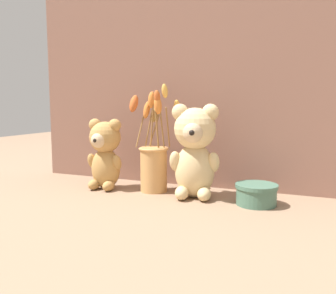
# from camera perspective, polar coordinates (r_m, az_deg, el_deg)

# --- Properties ---
(ground_plane) EXTENTS (4.00, 4.00, 0.00)m
(ground_plane) POSITION_cam_1_polar(r_m,az_deg,el_deg) (1.08, -0.41, -7.86)
(ground_plane) COLOR #8E7056
(backdrop_wall) EXTENTS (1.11, 0.02, 0.67)m
(backdrop_wall) POSITION_cam_1_polar(r_m,az_deg,el_deg) (1.20, 2.71, 9.81)
(backdrop_wall) COLOR #845B4C
(backdrop_wall) RESTS_ON ground
(teddy_bear_large) EXTENTS (0.15, 0.14, 0.28)m
(teddy_bear_large) POSITION_cam_1_polar(r_m,az_deg,el_deg) (1.03, 4.29, -0.36)
(teddy_bear_large) COLOR #DBBC84
(teddy_bear_large) RESTS_ON ground
(teddy_bear_medium) EXTENTS (0.12, 0.12, 0.23)m
(teddy_bear_medium) POSITION_cam_1_polar(r_m,az_deg,el_deg) (1.16, -10.09, -0.87)
(teddy_bear_medium) COLOR tan
(teddy_bear_medium) RESTS_ON ground
(flower_vase) EXTENTS (0.18, 0.11, 0.34)m
(flower_vase) POSITION_cam_1_polar(r_m,az_deg,el_deg) (1.12, -2.33, -1.72)
(flower_vase) COLOR tan
(flower_vase) RESTS_ON ground
(decorative_tin_tall) EXTENTS (0.12, 0.12, 0.06)m
(decorative_tin_tall) POSITION_cam_1_polar(r_m,az_deg,el_deg) (1.01, 13.99, -7.37)
(decorative_tin_tall) COLOR #47705B
(decorative_tin_tall) RESTS_ON ground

